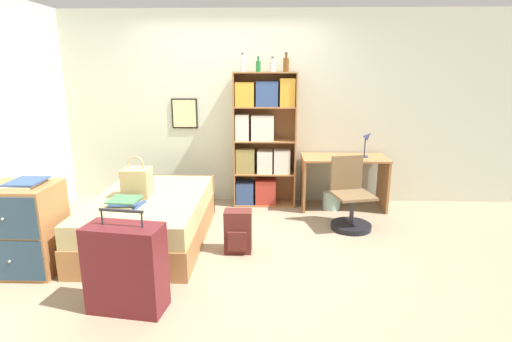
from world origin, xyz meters
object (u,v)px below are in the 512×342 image
Objects in this scene: bottle_green at (243,65)px; desk at (344,173)px; desk_chair at (350,206)px; bottle_clear at (272,66)px; suitcase at (126,268)px; dresser at (25,229)px; magazine_pile_on_dresser at (25,183)px; bookcase at (262,141)px; bottle_brown at (258,66)px; waste_bin at (331,200)px; handbag at (137,182)px; backpack at (238,232)px; bottle_blue at (286,64)px; book_stack_on_bed at (126,203)px; bed at (151,218)px; desk_lamp at (367,140)px.

bottle_green is 1.94m from desk.
desk_chair is (-0.04, -0.70, -0.23)m from desk.
suitcase is at bearing -113.93° from bottle_clear.
suitcase is 1.00× the size of dresser.
magazine_pile_on_dresser is 0.30× the size of desk.
magazine_pile_on_dresser is 1.81× the size of bottle_clear.
bottle_brown is (-0.05, -0.03, 0.97)m from bookcase.
bottle_brown reaches higher than magazine_pile_on_dresser.
suitcase reaches higher than waste_bin.
handbag reaches higher than backpack.
backpack is (1.09, -0.24, -0.45)m from handbag.
backpack is (0.78, 1.04, -0.13)m from suitcase.
bottle_blue is 0.54× the size of backpack.
bottle_brown is 1.79m from desk.
magazine_pile_on_dresser is at bearing -155.93° from book_stack_on_bed.
bookcase is 0.98m from bottle_clear.
bottle_brown reaches higher than book_stack_on_bed.
bottle_clear reaches higher than handbag.
bed is 7.52× the size of bottle_blue.
magazine_pile_on_dresser is at bearing 13.44° from dresser.
magazine_pile_on_dresser is 2.97m from bottle_brown.
bed is at bearing -153.60° from desk.
bed is 9.78× the size of bottle_clear.
bottle_green reaches higher than bed.
bottle_blue reaches higher than bottle_brown.
waste_bin is (1.94, 2.39, -0.23)m from suitcase.
bed is 7.73× the size of bottle_green.
bottle_blue is at bearing 71.09° from backpack.
handbag is 1.25× the size of book_stack_on_bed.
desk reaches higher than waste_bin.
bookcase is 7.29× the size of waste_bin.
suitcase is at bearing -126.80° from backpack.
bottle_clear reaches higher than book_stack_on_bed.
bottle_brown is at bearing 51.02° from book_stack_on_bed.
bottle_brown reaches higher than backpack.
handbag is at bearing 39.06° from dresser.
bottle_blue reaches higher than backpack.
bottle_green is 1.89m from desk_lamp.
bottle_green reaches higher than bottle_clear.
bookcase is 1.68m from backpack.
waste_bin is (2.25, 1.11, -0.54)m from handbag.
desk_lamp is at bearing 6.79° from waste_bin.
dresser is (-1.15, 0.60, 0.06)m from suitcase.
dresser is (-0.96, -0.71, 0.16)m from bed.
desk is (3.24, 1.84, 0.08)m from dresser.
handbag is at bearing -154.14° from desk.
book_stack_on_bed reaches higher than backpack.
bottle_green reaches higher than handbag.
bookcase is 1.02m from bottle_green.
dresser is at bearing -160.38° from desk_chair.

